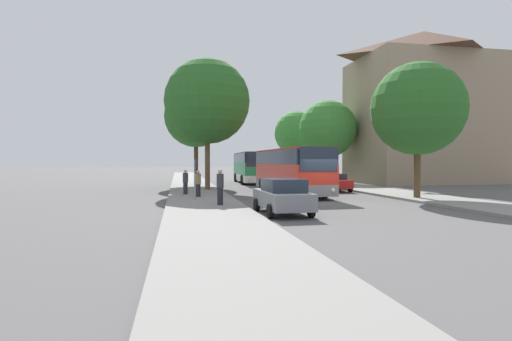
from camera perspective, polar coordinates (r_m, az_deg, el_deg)
The scene contains 18 objects.
ground_plane at distance 23.88m, azimuth 9.52°, elevation -4.41°, with size 300.00×300.00×0.00m, color #565454.
sidewalk_left at distance 22.39m, azimuth -7.54°, elevation -4.59°, with size 4.00×120.00×0.15m, color gray.
sidewalk_right at distance 27.14m, azimuth 23.52°, elevation -3.66°, with size 4.00×120.00×0.15m, color gray.
building_right_background at distance 48.92m, azimuth 22.83°, elevation 8.34°, with size 14.81×10.55×16.90m.
bus_front at distance 29.01m, azimuth 4.90°, elevation 0.06°, with size 3.05×11.46×3.26m.
bus_middle at distance 43.76m, azimuth -0.81°, elevation 0.54°, with size 3.11×10.44×3.34m.
parked_car_left_curb at distance 17.99m, azimuth 3.81°, elevation -3.64°, with size 2.07×4.26×1.60m.
parked_car_right_near at distance 32.37m, azimuth 11.07°, elevation -1.60°, with size 2.11×4.03×1.41m.
parked_car_right_far at distance 52.16m, azimuth 2.40°, elevation -0.47°, with size 2.12×4.75×1.43m.
bus_stop_sign at distance 23.13m, azimuth -8.74°, elevation -0.62°, with size 0.08×0.45×2.33m.
pedestrian_waiting_near at distance 25.37m, azimuth -8.26°, elevation -1.84°, with size 0.36×0.36×1.67m.
pedestrian_waiting_far at distance 20.41m, azimuth -5.14°, elevation -2.33°, with size 0.36×0.36×1.83m.
pedestrian_walking_back at distance 27.42m, azimuth -10.05°, elevation -1.61°, with size 0.36×0.36×1.67m.
tree_left_near at distance 38.79m, azimuth -8.58°, elevation 7.68°, with size 5.96×5.96×9.54m.
tree_left_far at distance 32.24m, azimuth -6.98°, elevation 9.77°, with size 6.75×6.75×10.36m.
tree_right_near at distance 45.28m, azimuth 10.21°, elevation 5.86°, with size 6.33×6.33×9.01m.
tree_right_mid at distance 56.69m, azimuth 5.81°, elevation 5.31°, with size 6.20×6.20×9.30m.
tree_right_far at distance 26.72m, azimuth 22.10°, elevation 8.15°, with size 5.70×5.70×8.31m.
Camera 1 is at (-8.40, -22.23, 2.37)m, focal length 28.00 mm.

